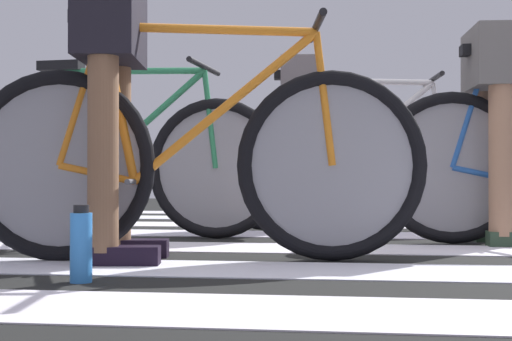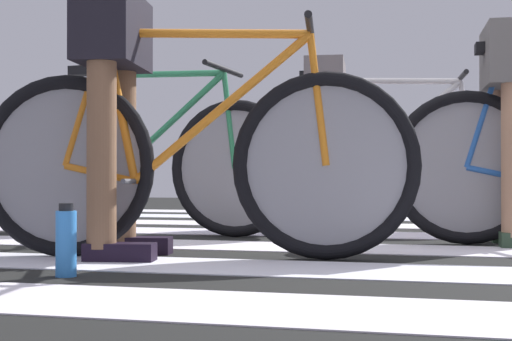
{
  "view_description": "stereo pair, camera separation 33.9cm",
  "coord_description": "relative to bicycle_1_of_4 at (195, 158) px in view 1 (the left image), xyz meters",
  "views": [
    {
      "loc": [
        0.03,
        -3.24,
        0.34
      ],
      "look_at": [
        -0.35,
        -0.32,
        0.36
      ],
      "focal_mm": 52.16,
      "sensor_mm": 36.0,
      "label": 1
    },
    {
      "loc": [
        0.37,
        -3.24,
        0.34
      ],
      "look_at": [
        -0.35,
        -0.32,
        0.36
      ],
      "focal_mm": 52.16,
      "sensor_mm": 36.0,
      "label": 2
    }
  ],
  "objects": [
    {
      "name": "cyclist_1_of_4",
      "position": [
        -0.31,
        -0.04,
        0.28
      ],
      "size": [
        0.36,
        0.44,
        1.02
      ],
      "rotation": [
        0.0,
        0.0,
        0.14
      ],
      "color": "brown",
      "rests_on": "ground"
    },
    {
      "name": "bicycle_3_of_4",
      "position": [
        -0.62,
        1.05,
        0.0
      ],
      "size": [
        1.73,
        0.52,
        0.93
      ],
      "rotation": [
        0.0,
        0.0,
        -0.09
      ],
      "color": "black",
      "rests_on": "ground"
    },
    {
      "name": "water_bottle",
      "position": [
        -0.22,
        -0.59,
        -0.28
      ],
      "size": [
        0.07,
        0.07,
        0.23
      ],
      "color": "#3484DE",
      "rests_on": "ground"
    },
    {
      "name": "bicycle_1_of_4",
      "position": [
        0.0,
        0.0,
        0.0
      ],
      "size": [
        1.73,
        0.53,
        0.93
      ],
      "rotation": [
        0.0,
        0.0,
        0.14
      ],
      "color": "black",
      "rests_on": "ground"
    },
    {
      "name": "crosswalk_markings",
      "position": [
        0.57,
        0.53,
        -0.38
      ],
      "size": [
        5.47,
        6.53,
        0.0
      ],
      "color": "silver",
      "rests_on": "ground"
    },
    {
      "name": "cyclist_2_of_4",
      "position": [
        1.24,
        0.87,
        0.27
      ],
      "size": [
        0.33,
        0.42,
        1.01
      ],
      "rotation": [
        0.0,
        0.0,
        0.06
      ],
      "color": "#A87A5B",
      "rests_on": "ground"
    },
    {
      "name": "bicycle_4_of_4",
      "position": [
        0.59,
        1.63,
        0.0
      ],
      "size": [
        1.73,
        0.52,
        0.93
      ],
      "rotation": [
        0.0,
        0.0,
        0.09
      ],
      "color": "black",
      "rests_on": "ground"
    },
    {
      "name": "cyclist_4_of_4",
      "position": [
        0.28,
        1.6,
        0.26
      ],
      "size": [
        0.34,
        0.43,
        1.0
      ],
      "rotation": [
        0.0,
        0.0,
        0.09
      ],
      "color": "brown",
      "rests_on": "ground"
    },
    {
      "name": "ground",
      "position": [
        0.56,
        0.51,
        -0.4
      ],
      "size": [
        18.0,
        14.0,
        0.02
      ],
      "color": "black"
    }
  ]
}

